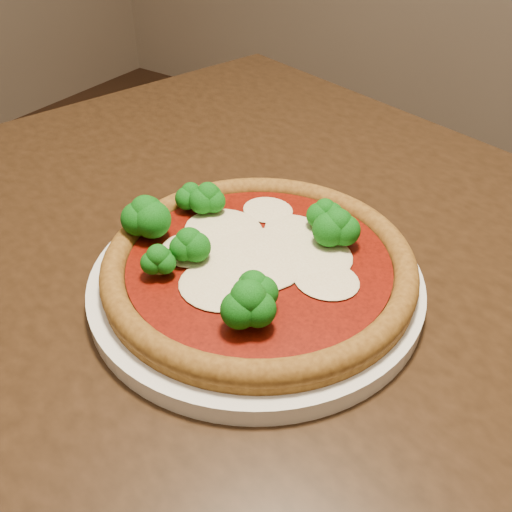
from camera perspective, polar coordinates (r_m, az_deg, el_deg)
The scene contains 3 objects.
dining_table at distance 0.62m, azimuth 3.74°, elevation -10.17°, with size 1.29×1.10×0.75m.
plate at distance 0.54m, azimuth 0.00°, elevation -2.59°, with size 0.31×0.31×0.02m, color white.
pizza at distance 0.53m, azimuth -0.16°, elevation -0.33°, with size 0.29×0.29×0.06m.
Camera 1 is at (0.33, -0.26, 1.11)m, focal length 40.00 mm.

